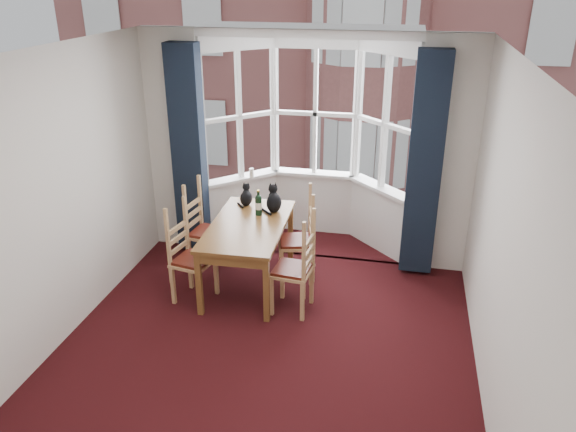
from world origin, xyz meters
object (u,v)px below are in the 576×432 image
(chair_left_near, at_px, (186,260))
(candle_tall, at_px, (252,173))
(dining_table, at_px, (248,231))
(cat_left, at_px, (246,197))
(chair_right_far, at_px, (303,242))
(wine_bottle, at_px, (258,204))
(cat_right, at_px, (274,201))
(chair_right_near, at_px, (300,272))
(chair_left_far, at_px, (201,232))

(chair_left_near, distance_m, candle_tall, 1.75)
(dining_table, distance_m, cat_left, 0.59)
(chair_left_near, height_order, cat_left, cat_left)
(chair_right_far, distance_m, wine_bottle, 0.69)
(chair_right_far, xyz_separation_m, cat_right, (-0.39, 0.15, 0.43))
(wine_bottle, bearing_deg, cat_left, 130.59)
(chair_left_near, bearing_deg, candle_tall, 79.83)
(chair_left_near, xyz_separation_m, candle_tall, (0.30, 1.67, 0.46))
(chair_right_far, xyz_separation_m, wine_bottle, (-0.54, 0.01, 0.43))
(chair_left_near, bearing_deg, chair_right_far, 30.59)
(cat_right, distance_m, candle_tall, 0.96)
(dining_table, bearing_deg, wine_bottle, 79.13)
(chair_right_near, distance_m, chair_right_far, 0.71)
(dining_table, bearing_deg, chair_left_far, 158.19)
(chair_right_near, xyz_separation_m, cat_left, (-0.86, 0.97, 0.41))
(chair_right_far, bearing_deg, cat_right, 159.14)
(cat_right, bearing_deg, chair_left_near, -133.28)
(chair_left_far, relative_size, chair_right_far, 1.00)
(cat_right, bearing_deg, wine_bottle, -136.99)
(chair_right_far, distance_m, cat_left, 0.90)
(wine_bottle, bearing_deg, cat_right, 43.01)
(dining_table, distance_m, chair_right_far, 0.68)
(chair_left_far, height_order, chair_right_far, same)
(chair_right_near, height_order, candle_tall, candle_tall)
(chair_right_near, relative_size, chair_right_far, 1.00)
(cat_right, bearing_deg, dining_table, -116.09)
(chair_left_far, height_order, candle_tall, candle_tall)
(chair_right_near, bearing_deg, cat_left, 131.41)
(wine_bottle, height_order, candle_tall, wine_bottle)
(chair_right_far, bearing_deg, cat_left, 160.61)
(cat_left, relative_size, wine_bottle, 0.90)
(chair_right_far, bearing_deg, dining_table, -155.51)
(dining_table, relative_size, wine_bottle, 5.09)
(chair_right_far, bearing_deg, chair_left_far, 179.92)
(chair_right_far, height_order, candle_tall, candle_tall)
(chair_left_far, bearing_deg, cat_right, 9.40)
(wine_bottle, bearing_deg, chair_right_far, -0.70)
(chair_left_near, relative_size, cat_right, 2.69)
(chair_left_near, xyz_separation_m, cat_right, (0.80, 0.85, 0.43))
(chair_right_near, xyz_separation_m, wine_bottle, (-0.64, 0.71, 0.43))
(wine_bottle, bearing_deg, chair_right_near, -48.29)
(chair_right_far, bearing_deg, chair_left_near, -149.41)
(chair_left_far, xyz_separation_m, wine_bottle, (0.73, 0.00, 0.43))
(chair_right_far, relative_size, cat_left, 3.30)
(chair_left_near, relative_size, chair_right_far, 1.00)
(cat_left, bearing_deg, chair_left_far, -152.21)
(chair_left_near, bearing_deg, cat_right, 46.72)
(chair_left_near, height_order, chair_right_near, same)
(chair_right_far, bearing_deg, chair_right_near, -81.96)
(candle_tall, bearing_deg, cat_left, -79.98)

